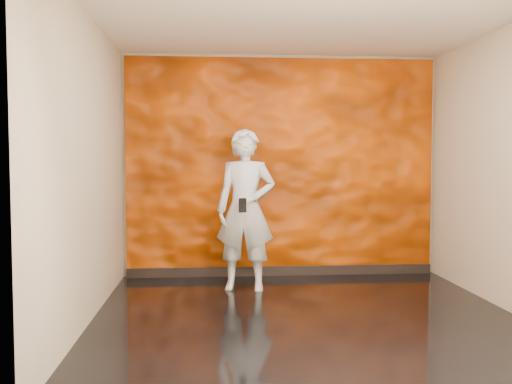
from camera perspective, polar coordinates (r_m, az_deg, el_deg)
name	(u,v)px	position (r m, az deg, el deg)	size (l,w,h in m)	color
room	(307,169)	(5.31, 5.17, 2.35)	(4.02, 4.02, 2.81)	black
feature_wall	(281,167)	(7.25, 2.54, 2.47)	(3.90, 0.06, 2.75)	#F15300
baseboard	(281,271)	(7.35, 2.56, -7.88)	(3.90, 0.04, 0.12)	black
man	(246,210)	(6.46, -1.05, -1.78)	(0.67, 0.44, 1.83)	#9B9FA9
phone	(243,205)	(6.18, -1.36, -1.34)	(0.08, 0.02, 0.16)	black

